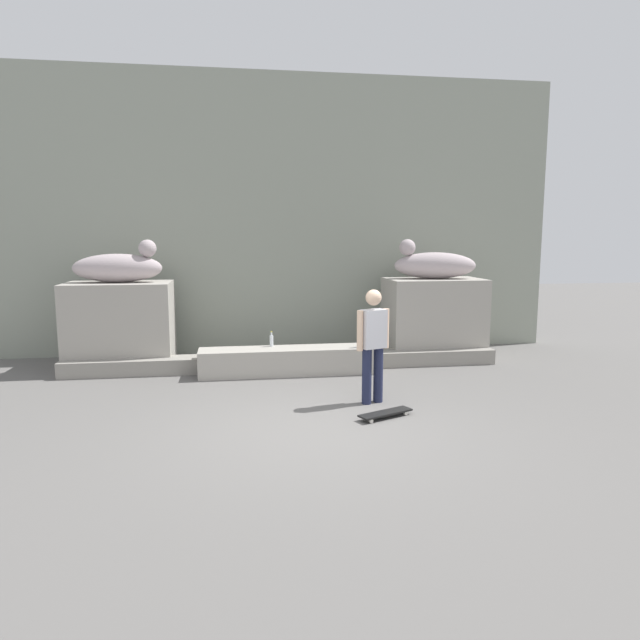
{
  "coord_description": "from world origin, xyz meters",
  "views": [
    {
      "loc": [
        -0.94,
        -7.01,
        2.44
      ],
      "look_at": [
        0.42,
        1.94,
        1.1
      ],
      "focal_mm": 32.29,
      "sensor_mm": 36.0,
      "label": 1
    }
  ],
  "objects_px": {
    "statue_reclining_left": "(119,267)",
    "skater": "(373,341)",
    "statue_reclining_right": "(433,264)",
    "bottle_clear": "(272,340)",
    "bottle_blue": "(359,341)",
    "skateboard": "(385,413)"
  },
  "relations": [
    {
      "from": "statue_reclining_right",
      "to": "bottle_blue",
      "type": "relative_size",
      "value": 6.19
    },
    {
      "from": "skateboard",
      "to": "bottle_clear",
      "type": "distance_m",
      "value": 3.2
    },
    {
      "from": "statue_reclining_right",
      "to": "skateboard",
      "type": "xyz_separation_m",
      "value": [
        -1.93,
        -3.67,
        -1.8
      ]
    },
    {
      "from": "statue_reclining_right",
      "to": "statue_reclining_left",
      "type": "bearing_deg",
      "value": 10.94
    },
    {
      "from": "skater",
      "to": "bottle_blue",
      "type": "xyz_separation_m",
      "value": [
        0.2,
        1.82,
        -0.35
      ]
    },
    {
      "from": "statue_reclining_left",
      "to": "skater",
      "type": "relative_size",
      "value": 0.98
    },
    {
      "from": "statue_reclining_right",
      "to": "skateboard",
      "type": "bearing_deg",
      "value": 73.15
    },
    {
      "from": "skateboard",
      "to": "bottle_blue",
      "type": "xyz_separation_m",
      "value": [
        0.19,
        2.53,
        0.51
      ]
    },
    {
      "from": "skater",
      "to": "bottle_clear",
      "type": "distance_m",
      "value": 2.55
    },
    {
      "from": "statue_reclining_left",
      "to": "statue_reclining_right",
      "type": "height_order",
      "value": "same"
    },
    {
      "from": "bottle_clear",
      "to": "bottle_blue",
      "type": "bearing_deg",
      "value": -12.49
    },
    {
      "from": "bottle_blue",
      "to": "statue_reclining_left",
      "type": "bearing_deg",
      "value": 165.03
    },
    {
      "from": "statue_reclining_right",
      "to": "bottle_clear",
      "type": "relative_size",
      "value": 6.17
    },
    {
      "from": "skater",
      "to": "skateboard",
      "type": "distance_m",
      "value": 1.11
    },
    {
      "from": "skateboard",
      "to": "bottle_blue",
      "type": "relative_size",
      "value": 3.0
    },
    {
      "from": "skater",
      "to": "skateboard",
      "type": "bearing_deg",
      "value": -109.39
    },
    {
      "from": "bottle_clear",
      "to": "bottle_blue",
      "type": "distance_m",
      "value": 1.57
    },
    {
      "from": "statue_reclining_right",
      "to": "bottle_clear",
      "type": "distance_m",
      "value": 3.6
    },
    {
      "from": "skater",
      "to": "bottle_clear",
      "type": "relative_size",
      "value": 6.15
    },
    {
      "from": "bottle_clear",
      "to": "bottle_blue",
      "type": "relative_size",
      "value": 1.0
    },
    {
      "from": "skateboard",
      "to": "bottle_clear",
      "type": "bearing_deg",
      "value": 90.43
    },
    {
      "from": "statue_reclining_left",
      "to": "bottle_blue",
      "type": "xyz_separation_m",
      "value": [
        4.23,
        -1.13,
        -1.29
      ]
    }
  ]
}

